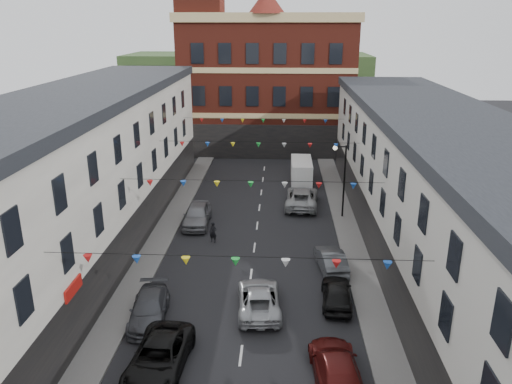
% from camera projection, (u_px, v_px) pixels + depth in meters
% --- Properties ---
extents(ground, '(160.00, 160.00, 0.00)m').
position_uv_depth(ground, '(247.00, 310.00, 27.49)').
color(ground, black).
rests_on(ground, ground).
extents(pavement_left, '(1.80, 64.00, 0.15)m').
position_uv_depth(pavement_left, '(133.00, 287.00, 29.68)').
color(pavement_left, '#605E5B').
rests_on(pavement_left, ground).
extents(pavement_right, '(1.80, 64.00, 0.15)m').
position_uv_depth(pavement_right, '(367.00, 293.00, 29.02)').
color(pavement_right, '#605E5B').
rests_on(pavement_right, ground).
extents(terrace_left, '(8.40, 56.00, 10.70)m').
position_uv_depth(terrace_left, '(33.00, 209.00, 27.27)').
color(terrace_left, beige).
rests_on(terrace_left, ground).
extents(terrace_right, '(8.40, 56.00, 9.70)m').
position_uv_depth(terrace_right, '(470.00, 226.00, 26.30)').
color(terrace_right, '#B5B3A9').
rests_on(terrace_right, ground).
extents(civic_building, '(20.60, 13.30, 18.50)m').
position_uv_depth(civic_building, '(267.00, 82.00, 60.72)').
color(civic_building, maroon).
rests_on(civic_building, ground).
extents(clock_tower, '(5.60, 5.60, 30.00)m').
position_uv_depth(clock_tower, '(201.00, 23.00, 56.10)').
color(clock_tower, maroon).
rests_on(clock_tower, ground).
extents(distant_hill, '(40.00, 14.00, 10.00)m').
position_uv_depth(distant_hill, '(248.00, 84.00, 84.66)').
color(distant_hill, '#2C4721').
rests_on(distant_hill, ground).
extents(street_lamp, '(1.10, 0.36, 6.00)m').
position_uv_depth(street_lamp, '(342.00, 172.00, 39.15)').
color(street_lamp, black).
rests_on(street_lamp, ground).
extents(car_left_c, '(2.67, 5.32, 1.44)m').
position_uv_depth(car_left_c, '(159.00, 358.00, 22.44)').
color(car_left_c, black).
rests_on(car_left_c, ground).
extents(car_left_d, '(2.32, 4.74, 1.33)m').
position_uv_depth(car_left_d, '(149.00, 309.00, 26.36)').
color(car_left_d, '#43454B').
rests_on(car_left_d, ground).
extents(car_left_e, '(2.08, 4.87, 1.64)m').
position_uv_depth(car_left_e, '(197.00, 215.00, 38.79)').
color(car_left_e, gray).
rests_on(car_left_e, ground).
extents(car_right_c, '(2.39, 5.12, 1.45)m').
position_uv_depth(car_right_c, '(336.00, 368.00, 21.74)').
color(car_right_c, '#501110').
rests_on(car_right_c, ground).
extents(car_right_d, '(1.85, 4.14, 1.38)m').
position_uv_depth(car_right_d, '(337.00, 293.00, 27.85)').
color(car_right_d, black).
rests_on(car_right_d, ground).
extents(car_right_e, '(2.00, 4.34, 1.38)m').
position_uv_depth(car_right_e, '(331.00, 260.00, 31.71)').
color(car_right_e, '#4D5155').
rests_on(car_right_e, ground).
extents(car_right_f, '(3.05, 5.91, 1.60)m').
position_uv_depth(car_right_f, '(302.00, 197.00, 42.69)').
color(car_right_f, '#9B9D9F').
rests_on(car_right_f, ground).
extents(moving_car, '(2.67, 5.11, 1.38)m').
position_uv_depth(moving_car, '(259.00, 299.00, 27.29)').
color(moving_car, '#A2A4A8').
rests_on(moving_car, ground).
extents(white_van, '(1.99, 5.14, 2.27)m').
position_uv_depth(white_van, '(301.00, 172.00, 48.88)').
color(white_van, white).
rests_on(white_van, ground).
extents(pedestrian, '(0.66, 0.55, 1.55)m').
position_uv_depth(pedestrian, '(213.00, 232.00, 35.65)').
color(pedestrian, black).
rests_on(pedestrian, ground).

